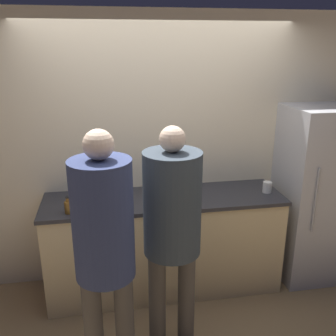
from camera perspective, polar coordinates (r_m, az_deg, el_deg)
name	(u,v)px	position (r m, az deg, el deg)	size (l,w,h in m)	color
ground_plane	(171,309)	(3.65, 0.43, -20.65)	(14.00, 14.00, 0.00)	#8C704C
wall_back	(158,152)	(3.65, -1.47, 2.51)	(5.20, 0.06, 2.60)	beige
counter	(164,242)	(3.68, -0.61, -11.24)	(2.21, 0.67, 0.96)	beige
refrigerator	(315,194)	(4.01, 21.55, -3.76)	(0.68, 0.65, 1.75)	#B7B7BC
person_left	(104,241)	(2.42, -9.70, -10.88)	(0.38, 0.38, 1.84)	#4C4742
person_center	(172,220)	(2.69, 0.63, -7.92)	(0.41, 0.41, 1.79)	#4C4742
fruit_bowl	(180,193)	(3.41, 1.79, -3.81)	(0.27, 0.27, 0.14)	brown
utensil_crock	(152,187)	(3.49, -2.43, -2.90)	(0.11, 0.11, 0.25)	silver
bottle_amber	(68,207)	(3.22, -14.98, -5.71)	(0.06, 0.06, 0.15)	brown
bottle_clear	(186,178)	(3.70, 2.80, -1.59)	(0.07, 0.07, 0.20)	silver
cup_white	(267,187)	(3.67, 14.88, -2.83)	(0.08, 0.08, 0.10)	white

